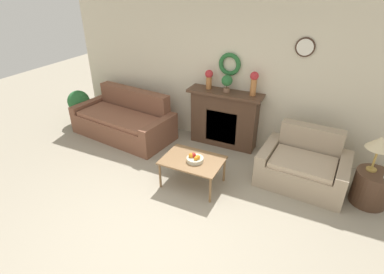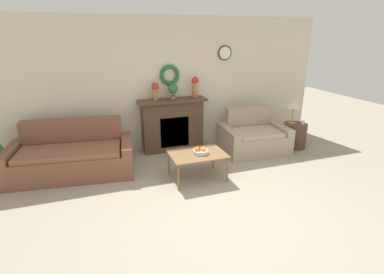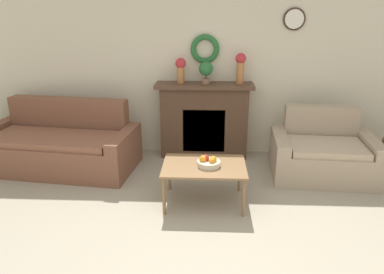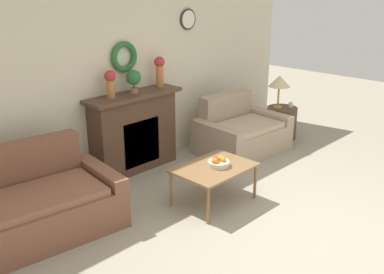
% 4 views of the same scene
% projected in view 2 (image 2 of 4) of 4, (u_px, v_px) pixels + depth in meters
% --- Properties ---
extents(ground_plane, '(16.00, 16.00, 0.00)m').
position_uv_depth(ground_plane, '(226.00, 215.00, 4.11)').
color(ground_plane, '#9E937F').
extents(wall_back, '(6.80, 0.14, 2.70)m').
position_uv_depth(wall_back, '(170.00, 85.00, 6.18)').
color(wall_back, beige).
rests_on(wall_back, ground_plane).
extents(fireplace, '(1.40, 0.41, 1.10)m').
position_uv_depth(fireplace, '(173.00, 125.00, 6.26)').
color(fireplace, '#4C3323').
rests_on(fireplace, ground_plane).
extents(couch_left, '(2.17, 1.23, 0.90)m').
position_uv_depth(couch_left, '(72.00, 156.00, 5.26)').
color(couch_left, brown).
rests_on(couch_left, ground_plane).
extents(loveseat_right, '(1.37, 1.03, 0.86)m').
position_uv_depth(loveseat_right, '(253.00, 137.00, 6.29)').
color(loveseat_right, tan).
rests_on(loveseat_right, ground_plane).
extents(coffee_table, '(0.93, 0.66, 0.46)m').
position_uv_depth(coffee_table, '(197.00, 156.00, 5.03)').
color(coffee_table, olive).
rests_on(coffee_table, ground_plane).
extents(fruit_bowl, '(0.26, 0.26, 0.12)m').
position_uv_depth(fruit_bowl, '(201.00, 151.00, 4.99)').
color(fruit_bowl, beige).
rests_on(fruit_bowl, coffee_table).
extents(side_table_by_loveseat, '(0.50, 0.50, 0.52)m').
position_uv_depth(side_table_by_loveseat, '(294.00, 135.00, 6.50)').
color(side_table_by_loveseat, '#4C3323').
rests_on(side_table_by_loveseat, ground_plane).
extents(table_lamp, '(0.35, 0.35, 0.54)m').
position_uv_depth(table_lamp, '(294.00, 104.00, 6.30)').
color(table_lamp, '#B28E42').
rests_on(table_lamp, side_table_by_loveseat).
extents(mug, '(0.07, 0.07, 0.08)m').
position_uv_depth(mug, '(303.00, 123.00, 6.36)').
color(mug, silver).
rests_on(mug, side_table_by_loveseat).
extents(vase_on_mantel_left, '(0.15, 0.15, 0.35)m').
position_uv_depth(vase_on_mantel_left, '(155.00, 90.00, 5.91)').
color(vase_on_mantel_left, '#AD6B38').
rests_on(vase_on_mantel_left, fireplace).
extents(vase_on_mantel_right, '(0.15, 0.15, 0.43)m').
position_uv_depth(vase_on_mantel_right, '(195.00, 85.00, 6.16)').
color(vase_on_mantel_right, '#AD6B38').
rests_on(vase_on_mantel_right, fireplace).
extents(potted_plant_on_mantel, '(0.20, 0.20, 0.31)m').
position_uv_depth(potted_plant_on_mantel, '(173.00, 90.00, 6.01)').
color(potted_plant_on_mantel, '#8E664C').
rests_on(potted_plant_on_mantel, fireplace).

